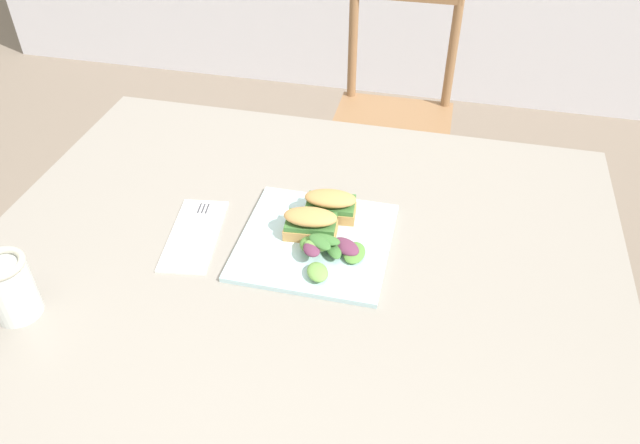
{
  "coord_description": "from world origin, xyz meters",
  "views": [
    {
      "loc": [
        0.32,
        -0.77,
        1.51
      ],
      "look_at": [
        0.12,
        0.12,
        0.76
      ],
      "focal_mm": 34.37,
      "sensor_mm": 36.0,
      "label": 1
    }
  ],
  "objects_px": {
    "dining_table": "(295,302)",
    "sandwich_half_front": "(311,223)",
    "sandwich_half_back": "(330,204)",
    "chair_wooden_far": "(392,119)",
    "fork_on_napkin": "(196,228)",
    "plate_lunch": "(315,241)",
    "mason_jar_iced_tea": "(11,290)"
  },
  "relations": [
    {
      "from": "plate_lunch",
      "to": "sandwich_half_front",
      "type": "xyz_separation_m",
      "value": [
        -0.01,
        0.01,
        0.03
      ]
    },
    {
      "from": "plate_lunch",
      "to": "fork_on_napkin",
      "type": "distance_m",
      "value": 0.24
    },
    {
      "from": "mason_jar_iced_tea",
      "to": "sandwich_half_front",
      "type": "bearing_deg",
      "value": 34.34
    },
    {
      "from": "plate_lunch",
      "to": "sandwich_half_front",
      "type": "distance_m",
      "value": 0.04
    },
    {
      "from": "dining_table",
      "to": "sandwich_half_back",
      "type": "relative_size",
      "value": 11.49
    },
    {
      "from": "dining_table",
      "to": "sandwich_half_front",
      "type": "xyz_separation_m",
      "value": [
        0.02,
        0.06,
        0.15
      ]
    },
    {
      "from": "sandwich_half_front",
      "to": "sandwich_half_back",
      "type": "relative_size",
      "value": 1.0
    },
    {
      "from": "dining_table",
      "to": "chair_wooden_far",
      "type": "height_order",
      "value": "chair_wooden_far"
    },
    {
      "from": "chair_wooden_far",
      "to": "sandwich_half_back",
      "type": "xyz_separation_m",
      "value": [
        -0.02,
        -0.94,
        0.33
      ]
    },
    {
      "from": "sandwich_half_front",
      "to": "fork_on_napkin",
      "type": "xyz_separation_m",
      "value": [
        -0.22,
        -0.03,
        -0.03
      ]
    },
    {
      "from": "dining_table",
      "to": "sandwich_half_back",
      "type": "bearing_deg",
      "value": 71.65
    },
    {
      "from": "sandwich_half_back",
      "to": "fork_on_napkin",
      "type": "relative_size",
      "value": 0.57
    },
    {
      "from": "chair_wooden_far",
      "to": "dining_table",
      "type": "bearing_deg",
      "value": -93.09
    },
    {
      "from": "sandwich_half_front",
      "to": "sandwich_half_back",
      "type": "bearing_deg",
      "value": 69.55
    },
    {
      "from": "plate_lunch",
      "to": "sandwich_half_back",
      "type": "height_order",
      "value": "sandwich_half_back"
    },
    {
      "from": "plate_lunch",
      "to": "mason_jar_iced_tea",
      "type": "height_order",
      "value": "mason_jar_iced_tea"
    },
    {
      "from": "chair_wooden_far",
      "to": "fork_on_napkin",
      "type": "height_order",
      "value": "chair_wooden_far"
    },
    {
      "from": "dining_table",
      "to": "chair_wooden_far",
      "type": "bearing_deg",
      "value": 86.91
    },
    {
      "from": "sandwich_half_front",
      "to": "sandwich_half_back",
      "type": "height_order",
      "value": "same"
    },
    {
      "from": "dining_table",
      "to": "plate_lunch",
      "type": "bearing_deg",
      "value": 59.83
    },
    {
      "from": "sandwich_half_front",
      "to": "mason_jar_iced_tea",
      "type": "bearing_deg",
      "value": -145.66
    },
    {
      "from": "plate_lunch",
      "to": "fork_on_napkin",
      "type": "relative_size",
      "value": 1.51
    },
    {
      "from": "dining_table",
      "to": "plate_lunch",
      "type": "height_order",
      "value": "plate_lunch"
    },
    {
      "from": "plate_lunch",
      "to": "fork_on_napkin",
      "type": "height_order",
      "value": "plate_lunch"
    },
    {
      "from": "sandwich_half_front",
      "to": "fork_on_napkin",
      "type": "bearing_deg",
      "value": -173.32
    },
    {
      "from": "sandwich_half_back",
      "to": "mason_jar_iced_tea",
      "type": "distance_m",
      "value": 0.58
    },
    {
      "from": "chair_wooden_far",
      "to": "plate_lunch",
      "type": "bearing_deg",
      "value": -91.61
    },
    {
      "from": "dining_table",
      "to": "sandwich_half_front",
      "type": "relative_size",
      "value": 11.49
    },
    {
      "from": "plate_lunch",
      "to": "sandwich_half_back",
      "type": "bearing_deg",
      "value": 80.53
    },
    {
      "from": "plate_lunch",
      "to": "sandwich_half_back",
      "type": "distance_m",
      "value": 0.08
    },
    {
      "from": "dining_table",
      "to": "sandwich_half_back",
      "type": "distance_m",
      "value": 0.2
    },
    {
      "from": "dining_table",
      "to": "sandwich_half_front",
      "type": "distance_m",
      "value": 0.17
    }
  ]
}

